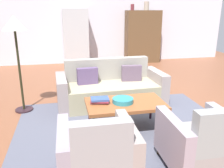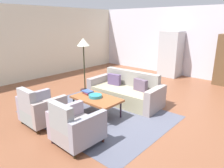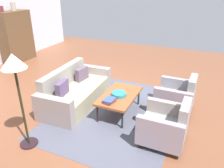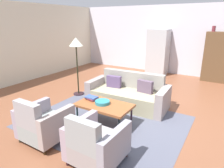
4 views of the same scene
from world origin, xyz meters
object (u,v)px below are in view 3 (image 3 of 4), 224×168
Objects in this scene: couch at (74,92)px; book_stack at (109,100)px; armchair_right at (178,98)px; cabinet at (16,37)px; fruit_bowl at (119,94)px; floor_lamp at (15,70)px; coffee_table at (120,96)px; armchair_left at (167,127)px; vase_round at (13,6)px; vase_tall at (2,9)px.

couch reaches higher than book_stack.
cabinet is at bearing 78.91° from armchair_right.
fruit_bowl is at bearing -111.75° from cabinet.
fruit_bowl is 0.19× the size of floor_lamp.
couch is 1.78× the size of coffee_table.
cabinet is (2.50, 6.03, 0.56)m from armchair_left.
armchair_right is 6.39m from vase_round.
coffee_table is 1.31m from armchair_left.
floor_lamp reaches higher than book_stack.
fruit_bowl is (-0.04, 0.00, 0.07)m from coffee_table.
floor_lamp is at bearing -133.49° from cabinet.
fruit_bowl is at bearing 64.89° from armchair_left.
armchair_right reaches higher than book_stack.
armchair_right is 2.75× the size of fruit_bowl.
armchair_left reaches higher than coffee_table.
vase_round is (2.00, 4.86, 1.53)m from coffee_table.
vase_round reaches higher than cabinet.
vase_tall is at bearing -114.80° from couch.
floor_lamp is at bearing 136.20° from armchair_right.
book_stack is 0.17× the size of cabinet.
couch is at bearing 71.13° from book_stack.
vase_round is at bearing 67.63° from coffee_table.
armchair_right is 1.59m from book_stack.
vase_round is (2.04, 4.86, 1.45)m from fruit_bowl.
fruit_bowl is (-0.64, 1.17, 0.14)m from armchair_right.
book_stack reaches higher than coffee_table.
couch is at bearing -117.37° from cabinet.
armchair_left is 6.57m from vase_tall.
book_stack is at bearing -38.65° from floor_lamp.
couch reaches higher than fruit_bowl.
cabinet is (1.90, 3.68, 0.61)m from couch.
armchair_right is at bearing -103.09° from vase_round.
fruit_bowl is at bearing -11.02° from book_stack.
armchair_right is (0.60, -2.35, 0.06)m from couch.
cabinet reaches higher than fruit_bowl.
floor_lamp is (-1.67, -0.09, 1.16)m from couch.
cabinet is at bearing 177.29° from vase_round.
vase_round reaches higher than coffee_table.
book_stack is at bearing 168.98° from fruit_bowl.
book_stack is at bearing -116.47° from vase_round.
book_stack is 5.33m from cabinet.
armchair_right is at bearing 0.53° from armchair_left.
floor_lamp is at bearing 0.53° from couch.
coffee_table is at bearing 87.65° from couch.
vase_tall is at bearing 82.58° from armchair_right.
armchair_right is (0.60, -1.17, -0.07)m from coffee_table.
book_stack is (-0.39, 0.07, 0.08)m from coffee_table.
coffee_table is 1.36× the size of armchair_left.
armchair_left is 1.00× the size of armchair_right.
armchair_left is 1.26m from book_stack.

